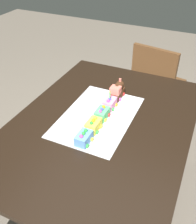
% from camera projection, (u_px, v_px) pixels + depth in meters
% --- Properties ---
extents(ground_plane, '(8.00, 8.00, 0.00)m').
position_uv_depth(ground_plane, '(101.00, 199.00, 1.95)').
color(ground_plane, '#6B6054').
extents(dining_table, '(1.40, 1.00, 0.74)m').
position_uv_depth(dining_table, '(102.00, 136.00, 1.57)').
color(dining_table, black).
rests_on(dining_table, ground).
extents(chair, '(0.47, 0.47, 0.86)m').
position_uv_depth(chair, '(156.00, 84.00, 2.39)').
color(chair, brown).
rests_on(chair, ground).
extents(cake_board, '(0.60, 0.40, 0.00)m').
position_uv_depth(cake_board, '(98.00, 116.00, 1.55)').
color(cake_board, silver).
rests_on(cake_board, dining_table).
extents(cake_locomotive, '(0.14, 0.08, 0.12)m').
position_uv_depth(cake_locomotive, '(117.00, 91.00, 1.69)').
color(cake_locomotive, '#472816').
rests_on(cake_locomotive, cake_board).
extents(cake_car_caboose_bubblegum, '(0.10, 0.08, 0.07)m').
position_uv_depth(cake_car_caboose_bubblegum, '(110.00, 103.00, 1.61)').
color(cake_car_caboose_bubblegum, pink).
rests_on(cake_car_caboose_bubblegum, cake_board).
extents(cake_car_hopper_mint_green, '(0.10, 0.08, 0.07)m').
position_uv_depth(cake_car_hopper_mint_green, '(102.00, 114.00, 1.52)').
color(cake_car_hopper_mint_green, '#59CC7A').
rests_on(cake_car_hopper_mint_green, cake_board).
extents(cake_car_tanker_lemon, '(0.10, 0.08, 0.07)m').
position_uv_depth(cake_car_tanker_lemon, '(93.00, 125.00, 1.43)').
color(cake_car_tanker_lemon, '#F4E04C').
rests_on(cake_car_tanker_lemon, cake_board).
extents(cake_car_flatbed_sky_blue, '(0.10, 0.08, 0.07)m').
position_uv_depth(cake_car_flatbed_sky_blue, '(84.00, 138.00, 1.35)').
color(cake_car_flatbed_sky_blue, '#669EEA').
rests_on(cake_car_flatbed_sky_blue, cake_board).
extents(birthday_candle, '(0.01, 0.01, 0.05)m').
position_uv_depth(birthday_candle, '(110.00, 94.00, 1.56)').
color(birthday_candle, '#66D872').
rests_on(birthday_candle, cake_car_caboose_bubblegum).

